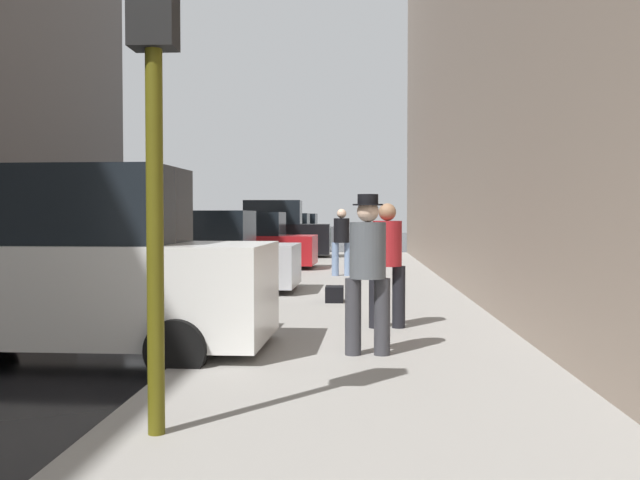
# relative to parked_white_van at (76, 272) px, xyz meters

# --- Properties ---
(sidewalk) EXTENTS (4.00, 40.00, 0.15)m
(sidewalk) POSITION_rel_parked_white_van_xyz_m (3.35, 1.74, -0.96)
(sidewalk) COLOR gray
(sidewalk) RESTS_ON ground_plane
(parked_white_van) EXTENTS (4.65, 2.15, 2.25)m
(parked_white_van) POSITION_rel_parked_white_van_xyz_m (0.00, 0.00, 0.00)
(parked_white_van) COLOR silver
(parked_white_van) RESTS_ON ground_plane
(parked_silver_sedan) EXTENTS (4.24, 2.13, 1.79)m
(parked_silver_sedan) POSITION_rel_parked_white_van_xyz_m (0.00, 6.27, -0.18)
(parked_silver_sedan) COLOR #B7BABF
(parked_silver_sedan) RESTS_ON ground_plane
(parked_red_hatchback) EXTENTS (4.26, 2.17, 1.79)m
(parked_red_hatchback) POSITION_rel_parked_white_van_xyz_m (0.00, 12.63, -0.18)
(parked_red_hatchback) COLOR #B2191E
(parked_red_hatchback) RESTS_ON ground_plane
(parked_black_suv) EXTENTS (4.64, 2.14, 2.25)m
(parked_black_suv) POSITION_rel_parked_white_van_xyz_m (0.00, 18.32, 0.00)
(parked_black_suv) COLOR black
(parked_black_suv) RESTS_ON ground_plane
(parked_dark_green_sedan) EXTENTS (4.23, 2.12, 1.79)m
(parked_dark_green_sedan) POSITION_rel_parked_white_van_xyz_m (0.00, 23.74, -0.18)
(parked_dark_green_sedan) COLOR #193828
(parked_dark_green_sedan) RESTS_ON ground_plane
(parked_gray_coupe) EXTENTS (4.24, 2.14, 1.79)m
(parked_gray_coupe) POSITION_rel_parked_white_van_xyz_m (0.00, 30.02, -0.18)
(parked_gray_coupe) COLOR slate
(parked_gray_coupe) RESTS_ON ground_plane
(fire_hydrant) EXTENTS (0.42, 0.22, 0.70)m
(fire_hydrant) POSITION_rel_parked_white_van_xyz_m (1.80, 6.69, -0.54)
(fire_hydrant) COLOR red
(fire_hydrant) RESTS_ON sidewalk
(traffic_light) EXTENTS (0.32, 0.32, 3.60)m
(traffic_light) POSITION_rel_parked_white_van_xyz_m (1.85, -3.17, 1.73)
(traffic_light) COLOR #514C0F
(traffic_light) RESTS_ON sidewalk
(pedestrian_in_jeans) EXTENTS (0.51, 0.42, 1.71)m
(pedestrian_in_jeans) POSITION_rel_parked_white_van_xyz_m (2.88, 10.06, 0.07)
(pedestrian_in_jeans) COLOR #728CB2
(pedestrian_in_jeans) RESTS_ON sidewalk
(pedestrian_with_beanie) EXTENTS (0.50, 0.41, 1.78)m
(pedestrian_with_beanie) POSITION_rel_parked_white_van_xyz_m (3.39, -0.25, 0.10)
(pedestrian_with_beanie) COLOR #333338
(pedestrian_with_beanie) RESTS_ON sidewalk
(pedestrian_in_red_jacket) EXTENTS (0.51, 0.41, 1.71)m
(pedestrian_in_red_jacket) POSITION_rel_parked_white_van_xyz_m (3.68, 1.67, 0.07)
(pedestrian_in_red_jacket) COLOR black
(pedestrian_in_red_jacket) RESTS_ON sidewalk
(duffel_bag) EXTENTS (0.32, 0.44, 0.28)m
(duffel_bag) POSITION_rel_parked_white_van_xyz_m (2.87, 4.56, -0.74)
(duffel_bag) COLOR black
(duffel_bag) RESTS_ON sidewalk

